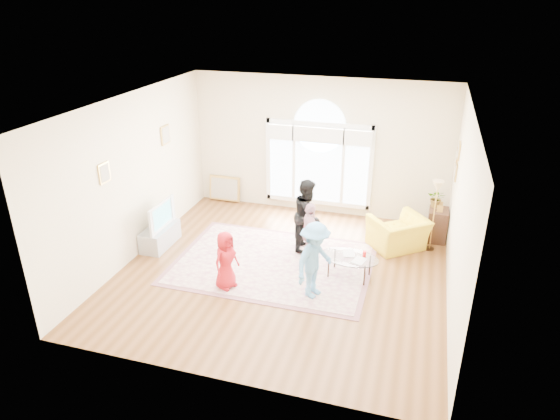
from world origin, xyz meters
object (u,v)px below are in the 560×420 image
(armchair, at_px, (398,233))
(tv_console, at_px, (160,236))
(area_rug, at_px, (273,263))
(coffee_table, at_px, (350,258))
(television, at_px, (158,215))

(armchair, bearing_deg, tv_console, -23.74)
(tv_console, bearing_deg, area_rug, -1.28)
(tv_console, xyz_separation_m, coffee_table, (3.99, -0.11, 0.19))
(area_rug, bearing_deg, tv_console, 178.72)
(area_rug, distance_m, armchair, 2.67)
(tv_console, relative_size, coffee_table, 0.87)
(area_rug, relative_size, armchair, 3.44)
(coffee_table, distance_m, armchair, 1.61)
(coffee_table, xyz_separation_m, armchair, (0.77, 1.41, -0.06))
(television, relative_size, coffee_table, 0.85)
(television, distance_m, coffee_table, 4.00)
(area_rug, height_order, coffee_table, coffee_table)
(coffee_table, height_order, armchair, armchair)
(coffee_table, bearing_deg, tv_console, -174.70)
(tv_console, distance_m, armchair, 4.94)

